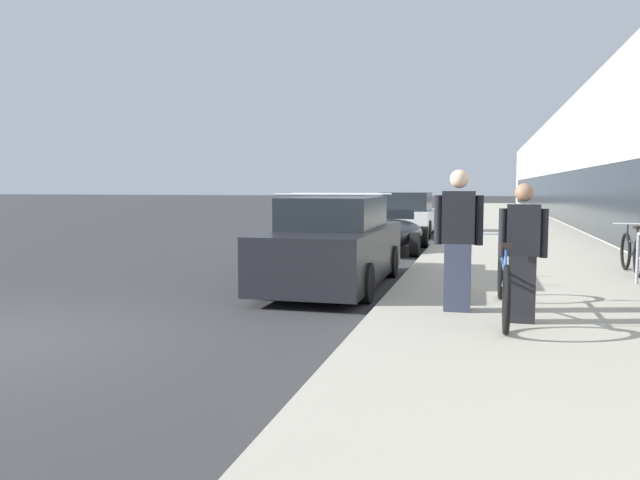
% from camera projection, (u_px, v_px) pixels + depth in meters
% --- Properties ---
extents(sidewalk_slab, '(4.72, 70.00, 0.13)m').
position_uv_depth(sidewalk_slab, '(507.00, 227.00, 25.38)').
color(sidewalk_slab, '#A39E8E').
rests_on(sidewalk_slab, ground).
extents(tandem_bicycle, '(0.52, 2.93, 0.95)m').
position_uv_depth(tandem_bicycle, '(503.00, 282.00, 7.69)').
color(tandem_bicycle, black).
rests_on(tandem_bicycle, sidewalk_slab).
extents(person_rider, '(0.55, 0.22, 1.62)m').
position_uv_depth(person_rider, '(523.00, 253.00, 7.24)').
color(person_rider, black).
rests_on(person_rider, sidewalk_slab).
extents(person_bystander, '(0.61, 0.24, 1.80)m').
position_uv_depth(person_bystander, '(458.00, 240.00, 7.89)').
color(person_bystander, '#33384C').
rests_on(person_bystander, sidewalk_slab).
extents(cruiser_bike_nearest, '(0.52, 1.76, 0.90)m').
position_uv_depth(cruiser_bike_nearest, '(632.00, 253.00, 11.32)').
color(cruiser_bike_nearest, black).
rests_on(cruiser_bike_nearest, sidewalk_slab).
extents(parked_sedan_curbside, '(1.80, 4.52, 1.60)m').
position_uv_depth(parked_sedan_curbside, '(334.00, 246.00, 10.60)').
color(parked_sedan_curbside, black).
rests_on(parked_sedan_curbside, ground).
extents(vintage_roadster_curbside, '(1.87, 4.17, 1.09)m').
position_uv_depth(vintage_roadster_curbside, '(388.00, 233.00, 16.47)').
color(vintage_roadster_curbside, black).
rests_on(vintage_roadster_curbside, ground).
extents(parked_sedan_far, '(1.97, 4.65, 1.50)m').
position_uv_depth(parked_sedan_far, '(406.00, 216.00, 22.09)').
color(parked_sedan_far, white).
rests_on(parked_sedan_far, ground).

